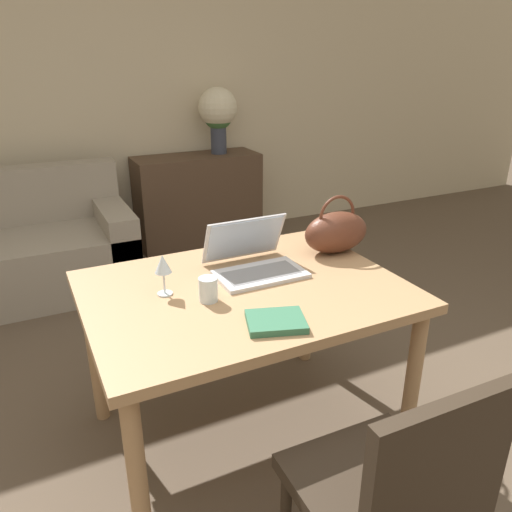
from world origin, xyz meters
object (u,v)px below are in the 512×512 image
Objects in this scene: handbag at (336,232)px; flower_vase at (218,112)px; chair at (395,491)px; laptop at (253,257)px; wine_glass at (163,266)px; drinking_glass at (208,289)px.

flower_vase is (0.33, 2.23, 0.29)m from handbag.
laptop reaches higher than chair.
handbag is 2.27m from flower_vase.
wine_glass is 2.59m from flower_vase.
wine_glass is (-0.13, 0.12, 0.07)m from drinking_glass.
drinking_glass is at bearing -112.95° from flower_vase.
wine_glass is at bearing 111.02° from chair.
chair is 0.89m from drinking_glass.
laptop is 0.66× the size of flower_vase.
flower_vase is at bearing 76.85° from chair.
drinking_glass is 0.29× the size of handbag.
handbag is 0.58× the size of flower_vase.
handbag reaches higher than chair.
chair is at bearing -75.46° from drinking_glass.
chair is 9.50× the size of drinking_glass.
wine_glass is (-0.40, -0.06, 0.06)m from laptop.
handbag is at bearing 16.24° from drinking_glass.
flower_vase reaches higher than wine_glass.
chair is 2.42× the size of laptop.
handbag reaches higher than drinking_glass.
drinking_glass is at bearing -42.98° from wine_glass.
flower_vase reaches higher than chair.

